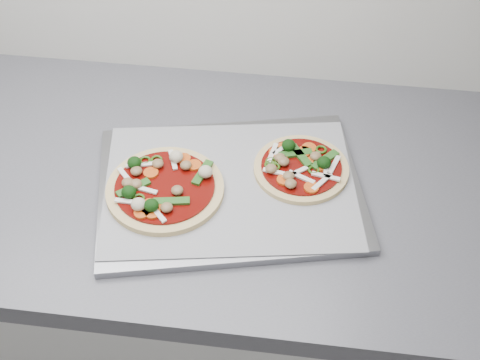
# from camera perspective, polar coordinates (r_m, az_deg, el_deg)

# --- Properties ---
(base_cabinet) EXTENTS (3.60, 0.60, 0.86)m
(base_cabinet) POSITION_cam_1_polar(r_m,az_deg,el_deg) (1.55, -9.78, -11.26)
(base_cabinet) COLOR silver
(base_cabinet) RESTS_ON ground
(countertop) EXTENTS (3.60, 0.60, 0.04)m
(countertop) POSITION_cam_1_polar(r_m,az_deg,el_deg) (1.21, -12.37, 0.50)
(countertop) COLOR slate
(countertop) RESTS_ON base_cabinet
(baking_tray) EXTENTS (0.50, 0.41, 0.01)m
(baking_tray) POSITION_cam_1_polar(r_m,az_deg,el_deg) (1.12, -0.87, -0.72)
(baking_tray) COLOR gray
(baking_tray) RESTS_ON countertop
(parchment) EXTENTS (0.46, 0.37, 0.00)m
(parchment) POSITION_cam_1_polar(r_m,az_deg,el_deg) (1.11, -0.88, -0.44)
(parchment) COLOR #9F9FA4
(parchment) RESTS_ON baking_tray
(pizza_left) EXTENTS (0.22, 0.22, 0.03)m
(pizza_left) POSITION_cam_1_polar(r_m,az_deg,el_deg) (1.10, -6.58, -0.63)
(pizza_left) COLOR tan
(pizza_left) RESTS_ON parchment
(pizza_right) EXTENTS (0.20, 0.20, 0.03)m
(pizza_right) POSITION_cam_1_polar(r_m,az_deg,el_deg) (1.13, 5.18, 1.17)
(pizza_right) COLOR tan
(pizza_right) RESTS_ON parchment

